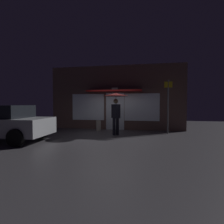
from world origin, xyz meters
TOP-DOWN VIEW (x-y plane):
  - ground_plane at (0.00, 0.00)m, footprint 18.00×18.00m
  - building_facade at (-0.00, 2.33)m, footprint 8.11×1.00m
  - person_with_umbrella at (0.38, 0.29)m, footprint 1.24×1.24m
  - street_sign_post at (2.94, 1.13)m, footprint 0.40×0.07m
  - sidewalk_bollard at (-0.84, 1.50)m, footprint 0.28×0.28m

SIDE VIEW (x-z plane):
  - ground_plane at x=0.00m, z-range 0.00..0.00m
  - sidewalk_bollard at x=-0.84m, z-range 0.00..0.58m
  - street_sign_post at x=2.94m, z-range 0.17..2.94m
  - person_with_umbrella at x=0.38m, z-range 0.60..2.68m
  - building_facade at x=0.00m, z-range -0.02..3.82m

